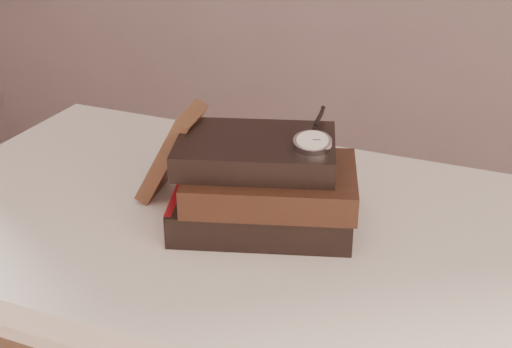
% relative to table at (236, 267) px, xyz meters
% --- Properties ---
extents(table, '(1.00, 0.60, 0.75)m').
position_rel_table_xyz_m(table, '(0.00, 0.00, 0.00)').
color(table, silver).
rests_on(table, ground).
extents(book_stack, '(0.30, 0.24, 0.13)m').
position_rel_table_xyz_m(book_stack, '(0.05, -0.00, 0.15)').
color(book_stack, black).
rests_on(book_stack, table).
extents(journal, '(0.11, 0.11, 0.14)m').
position_rel_table_xyz_m(journal, '(-0.12, 0.02, 0.16)').
color(journal, '#3A2216').
rests_on(journal, table).
extents(pocket_watch, '(0.07, 0.16, 0.02)m').
position_rel_table_xyz_m(pocket_watch, '(0.11, 0.01, 0.23)').
color(pocket_watch, silver).
rests_on(pocket_watch, book_stack).
extents(eyeglasses, '(0.14, 0.15, 0.05)m').
position_rel_table_xyz_m(eyeglasses, '(-0.07, 0.05, 0.16)').
color(eyeglasses, silver).
rests_on(eyeglasses, book_stack).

